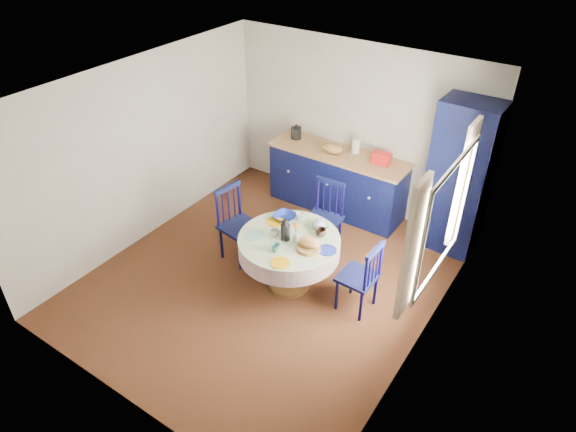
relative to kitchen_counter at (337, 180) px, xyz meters
The scene contains 17 objects.
floor 2.02m from the kitchen_counter, 87.05° to the right, with size 4.50×4.50×0.00m, color black.
ceiling 2.81m from the kitchen_counter, 87.05° to the right, with size 4.50×4.50×0.00m, color white.
wall_back 0.82m from the kitchen_counter, 70.81° to the left, with size 4.00×0.02×2.50m, color silver.
wall_left 2.83m from the kitchen_counter, 134.09° to the right, with size 0.02×4.50×2.50m, color silver.
wall_right 2.97m from the kitchen_counter, 43.01° to the right, with size 0.02×4.50×2.50m, color silver.
window 2.84m from the kitchen_counter, 38.94° to the right, with size 0.10×1.74×1.45m.
kitchen_counter is the anchor object (origin of this frame).
pantry_cabinet 1.84m from the kitchen_counter, ahead, with size 0.75×0.55×2.10m.
dining_table 1.96m from the kitchen_counter, 77.68° to the right, with size 1.22×1.22×1.02m.
chair_left 1.85m from the kitchen_counter, 105.61° to the right, with size 0.51×0.53×1.03m.
chair_far 1.07m from the kitchen_counter, 70.04° to the right, with size 0.49×0.47×1.01m.
chair_right 2.22m from the kitchen_counter, 53.70° to the right, with size 0.42×0.44×0.96m.
mug_a 2.00m from the kitchen_counter, 83.12° to the right, with size 0.11×0.11×0.09m, color silver.
mug_b 2.27m from the kitchen_counter, 79.23° to the right, with size 0.10×0.10×0.10m, color #387B74.
mug_c 1.84m from the kitchen_counter, 67.38° to the right, with size 0.13×0.13×0.10m, color black.
mug_d 1.57m from the kitchen_counter, 78.74° to the right, with size 0.10×0.10×0.09m, color silver.
cobalt_bowl 1.65m from the kitchen_counter, 85.04° to the right, with size 0.27×0.27×0.07m, color navy.
Camera 1 is at (3.02, -4.02, 4.35)m, focal length 32.00 mm.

